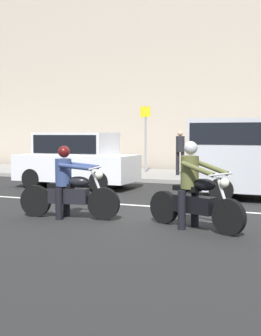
# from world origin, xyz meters

# --- Properties ---
(ground_plane) EXTENTS (80.00, 80.00, 0.00)m
(ground_plane) POSITION_xyz_m (0.00, 0.00, 0.00)
(ground_plane) COLOR black
(sidewalk_slab) EXTENTS (40.00, 4.40, 0.14)m
(sidewalk_slab) POSITION_xyz_m (0.00, 8.00, 0.07)
(sidewalk_slab) COLOR gray
(sidewalk_slab) RESTS_ON ground_plane
(building_facade) EXTENTS (40.00, 1.40, 14.13)m
(building_facade) POSITION_xyz_m (0.00, 11.40, 7.06)
(building_facade) COLOR #B7A893
(building_facade) RESTS_ON ground_plane
(lane_marking_stripe) EXTENTS (18.00, 0.14, 0.01)m
(lane_marking_stripe) POSITION_xyz_m (-0.63, 0.90, 0.00)
(lane_marking_stripe) COLOR silver
(lane_marking_stripe) RESTS_ON ground_plane
(motorcycle_with_rider_denim_blue) EXTENTS (2.20, 0.73, 1.53)m
(motorcycle_with_rider_denim_blue) POSITION_xyz_m (-1.60, -1.20, 0.63)
(motorcycle_with_rider_denim_blue) COLOR black
(motorcycle_with_rider_denim_blue) RESTS_ON ground_plane
(motorcycle_with_rider_olive) EXTENTS (2.02, 1.02, 1.64)m
(motorcycle_with_rider_olive) POSITION_xyz_m (1.11, -1.25, 0.67)
(motorcycle_with_rider_olive) COLOR black
(motorcycle_with_rider_olive) RESTS_ON ground_plane
(parked_hatchback_white) EXTENTS (3.92, 1.76, 1.80)m
(parked_hatchback_white) POSITION_xyz_m (-4.06, 3.59, 0.93)
(parked_hatchback_white) COLOR silver
(parked_hatchback_white) RESTS_ON ground_plane
(street_sign_post) EXTENTS (0.44, 0.08, 2.78)m
(street_sign_post) POSITION_xyz_m (-3.45, 8.45, 1.81)
(street_sign_post) COLOR gray
(street_sign_post) RESTS_ON sidewalk_slab
(pedestrian_bystander) EXTENTS (0.34, 0.34, 1.74)m
(pedestrian_bystander) POSITION_xyz_m (-1.73, 7.71, 1.16)
(pedestrian_bystander) COLOR black
(pedestrian_bystander) RESTS_ON sidewalk_slab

